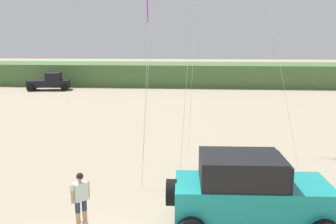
% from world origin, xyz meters
% --- Properties ---
extents(dune_ridge, '(90.00, 9.33, 2.67)m').
position_xyz_m(dune_ridge, '(-3.33, 39.55, 1.34)').
color(dune_ridge, '#4C703D').
rests_on(dune_ridge, ground_plane).
extents(jeep, '(4.90, 2.54, 2.26)m').
position_xyz_m(jeep, '(3.53, 2.08, 1.20)').
color(jeep, teal).
rests_on(jeep, ground_plane).
extents(person_watching, '(0.47, 0.48, 1.67)m').
position_xyz_m(person_watching, '(-1.40, 1.87, 0.94)').
color(person_watching, tan).
rests_on(person_watching, ground_plane).
extents(distant_pickup, '(4.90, 3.24, 1.98)m').
position_xyz_m(distant_pickup, '(-14.90, 32.01, 0.94)').
color(distant_pickup, black).
rests_on(distant_pickup, ground_plane).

